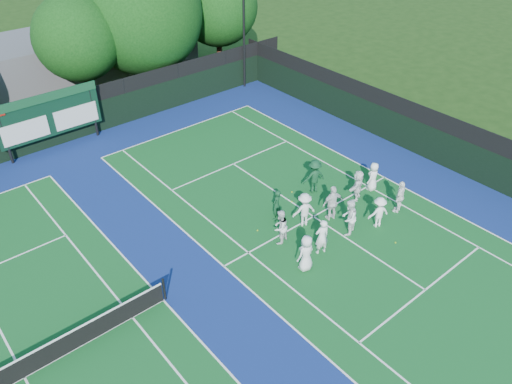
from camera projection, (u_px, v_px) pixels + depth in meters
ground at (328, 227)px, 23.77m from camera, size 120.00×120.00×0.00m
court_apron at (214, 272)px, 21.23m from camera, size 34.00×32.00×0.01m
near_court at (313, 217)px, 24.39m from camera, size 11.05×23.85×0.01m
left_court at (24, 377)px, 17.02m from camera, size 11.05×23.85×0.01m
back_fence at (66, 121)px, 29.91m from camera, size 34.00×0.08×3.00m
divider_fence_right at (427, 136)px, 28.36m from camera, size 0.08×32.00×3.00m
scoreboard at (49, 115)px, 28.63m from camera, size 6.00×0.21×3.55m
clubhouse at (73, 59)px, 36.68m from camera, size 18.00×6.00×4.00m
tennis_net at (20, 369)px, 16.74m from camera, size 11.30×0.10×1.10m
tree_c at (79, 39)px, 31.86m from camera, size 5.53×5.53×7.67m
tree_d at (143, 16)px, 33.96m from camera, size 8.30×8.30×9.78m
tree_e at (219, 7)px, 37.58m from camera, size 6.06×6.06×8.13m
tennis_ball_0 at (309, 239)px, 22.95m from camera, size 0.07×0.07×0.07m
tennis_ball_1 at (292, 192)px, 26.08m from camera, size 0.07×0.07×0.07m
tennis_ball_2 at (395, 243)px, 22.75m from camera, size 0.07×0.07×0.07m
tennis_ball_3 at (257, 230)px, 23.48m from camera, size 0.07×0.07×0.07m
tennis_ball_4 at (292, 202)px, 25.37m from camera, size 0.07×0.07×0.07m
player_front_0 at (306, 253)px, 20.92m from camera, size 0.87×0.58×1.75m
player_front_1 at (322, 237)px, 21.76m from camera, size 0.74×0.59×1.79m
player_front_2 at (349, 218)px, 22.85m from camera, size 1.09×0.99×1.83m
player_front_3 at (379, 212)px, 23.37m from camera, size 1.18×0.91×1.60m
player_front_4 at (400, 197)px, 24.30m from camera, size 1.10×0.71×1.73m
player_back_0 at (280, 227)px, 22.36m from camera, size 1.00×0.88×1.73m
player_back_1 at (304, 210)px, 23.40m from camera, size 1.28×0.97×1.76m
player_back_2 at (333, 203)px, 23.74m from camera, size 1.18×0.71×1.88m
player_back_3 at (358, 185)px, 25.17m from camera, size 1.62×1.09×1.67m
player_back_4 at (373, 177)px, 25.89m from camera, size 0.87×0.66×1.60m
coach_left at (277, 205)px, 23.82m from camera, size 0.69×0.58×1.62m
coach_right at (314, 176)px, 25.66m from camera, size 1.36×1.01×1.87m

